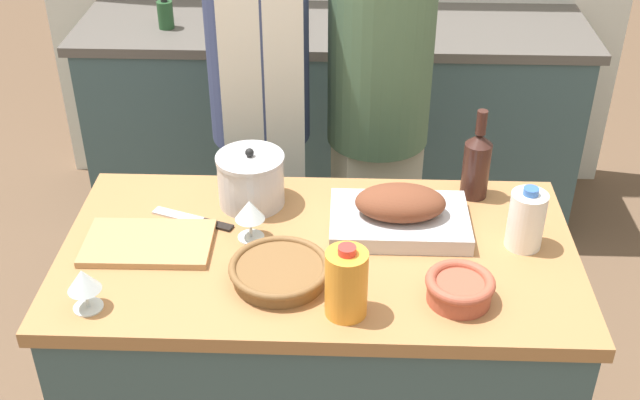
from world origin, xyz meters
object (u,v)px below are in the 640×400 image
Objects in this scene: condiment_bottle_short at (165,14)px; knife_chef at (196,220)px; roasting_pan at (400,213)px; wine_bottle_green at (477,163)px; stock_pot at (251,180)px; juice_jug at (346,283)px; cutting_board at (148,243)px; person_cook_guest at (378,108)px; condiment_bottle_tall at (260,6)px; mixing_bowl at (460,288)px; milk_jug at (526,220)px; wine_glass_left at (250,212)px; wine_glass_right at (83,282)px; wicker_basket at (280,271)px; person_cook_aproned at (260,102)px.

knife_chef is at bearing -75.73° from condiment_bottle_short.
roasting_pan is at bearing -1.38° from knife_chef.
wine_bottle_green is (0.22, 0.17, 0.06)m from roasting_pan.
juice_jug reaches higher than stock_pot.
wine_bottle_green reaches higher than juice_jug.
cutting_board is at bearing -130.92° from knife_chef.
condiment_bottle_short is 1.12m from person_cook_guest.
stock_pot is at bearing -174.36° from wine_bottle_green.
mixing_bowl is at bearing -69.81° from condiment_bottle_tall.
mixing_bowl is (0.78, -0.19, 0.03)m from cutting_board.
roasting_pan is 1.97× the size of juice_jug.
milk_jug reaches higher than wine_glass_left.
wine_glass_right is (-0.35, -0.29, -0.00)m from wine_glass_left.
stock_pot reaches higher than knife_chef.
condiment_bottle_short is (-1.03, 1.72, 0.03)m from mixing_bowl.
person_cook_guest is (-0.35, 0.79, -0.08)m from milk_jug.
wine_bottle_green is (0.52, 0.40, 0.08)m from wicker_basket.
wine_glass_left is 0.86m from person_cook_guest.
person_cook_aproned reaches higher than knife_chef.
knife_chef is (-0.55, 0.01, -0.04)m from roasting_pan.
condiment_bottle_short is (-0.91, 1.42, 0.02)m from roasting_pan.
stock_pot is (-0.10, 0.34, 0.05)m from wicker_basket.
milk_jug is (0.19, 0.23, 0.04)m from mixing_bowl.
wicker_basket is at bearing -62.62° from wine_glass_left.
juice_jug is at bearing 0.68° from wine_glass_right.
wine_bottle_green reaches higher than roasting_pan.
wine_glass_left is 0.19m from knife_chef.
juice_jug is at bearing -148.40° from milk_jug.
wicker_basket is 0.93× the size of wine_bottle_green.
wine_glass_left is at bearing -24.42° from knife_chef.
person_cook_guest is (-0.16, 1.01, -0.04)m from mixing_bowl.
wine_glass_left is at bearing -84.74° from stock_pot.
wine_glass_left is at bearing 10.09° from cutting_board.
mixing_bowl is 1.24× the size of condiment_bottle_short.
juice_jug is (-0.26, -0.05, 0.05)m from mixing_bowl.
roasting_pan is 1.38× the size of wine_bottle_green.
juice_jug is at bearing -113.43° from person_cook_guest.
stock_pot reaches higher than wicker_basket.
mixing_bowl is (0.13, -0.29, -0.01)m from roasting_pan.
wicker_basket reaches higher than knife_chef.
person_cook_guest is at bearing 74.57° from wicker_basket.
wine_glass_right is (-0.74, -0.35, 0.03)m from roasting_pan.
milk_jug is 0.70m from wine_glass_left.
wine_bottle_green reaches higher than condiment_bottle_short.
condiment_bottle_tall reaches higher than knife_chef.
roasting_pan is 1.53m from condiment_bottle_tall.
cutting_board is 1.03m from person_cook_guest.
condiment_bottle_tall is (-0.11, 1.33, 0.03)m from stock_pot.
wine_bottle_green is 1.14× the size of knife_chef.
wine_bottle_green is (0.09, 0.46, 0.07)m from mixing_bowl.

